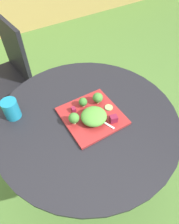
# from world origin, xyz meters

# --- Properties ---
(ground_plane) EXTENTS (12.00, 12.00, 0.00)m
(ground_plane) POSITION_xyz_m (0.00, 0.00, 0.00)
(ground_plane) COLOR #4C7533
(patio_table) EXTENTS (0.97, 0.97, 0.71)m
(patio_table) POSITION_xyz_m (0.00, 0.00, 0.48)
(patio_table) COLOR black
(patio_table) RESTS_ON ground_plane
(patio_chair) EXTENTS (0.49, 0.49, 0.90)m
(patio_chair) POSITION_xyz_m (-0.23, 0.89, 0.53)
(patio_chair) COLOR black
(patio_chair) RESTS_ON ground_plane
(salad_plate) EXTENTS (0.29, 0.29, 0.01)m
(salad_plate) POSITION_xyz_m (0.02, -0.01, 0.72)
(salad_plate) COLOR maroon
(salad_plate) RESTS_ON patio_table
(drinking_glass) EXTENTS (0.08, 0.08, 0.11)m
(drinking_glass) POSITION_xyz_m (-0.32, 0.21, 0.76)
(drinking_glass) COLOR teal
(drinking_glass) RESTS_ON patio_table
(fork) EXTENTS (0.07, 0.15, 0.00)m
(fork) POSITION_xyz_m (0.04, -0.06, 0.73)
(fork) COLOR silver
(fork) RESTS_ON salad_plate
(lettuce_mound) EXTENTS (0.13, 0.13, 0.06)m
(lettuce_mound) POSITION_xyz_m (0.01, -0.04, 0.75)
(lettuce_mound) COLOR #519338
(lettuce_mound) RESTS_ON salad_plate
(broccoli_floret_0) EXTENTS (0.05, 0.05, 0.07)m
(broccoli_floret_0) POSITION_xyz_m (-0.08, -0.01, 0.76)
(broccoli_floret_0) COLOR #99B770
(broccoli_floret_0) RESTS_ON salad_plate
(broccoli_floret_1) EXTENTS (0.05, 0.05, 0.05)m
(broccoli_floret_1) POSITION_xyz_m (0.02, 0.07, 0.76)
(broccoli_floret_1) COLOR #99B770
(broccoli_floret_1) RESTS_ON salad_plate
(broccoli_floret_2) EXTENTS (0.06, 0.06, 0.06)m
(broccoli_floret_2) POSITION_xyz_m (0.10, 0.05, 0.76)
(broccoli_floret_2) COLOR #99B770
(broccoli_floret_2) RESTS_ON salad_plate
(cucumber_slice_0) EXTENTS (0.04, 0.04, 0.01)m
(cucumber_slice_0) POSITION_xyz_m (0.13, -0.02, 0.73)
(cucumber_slice_0) COLOR #8EB766
(cucumber_slice_0) RESTS_ON salad_plate
(beet_chunk_0) EXTENTS (0.04, 0.04, 0.04)m
(beet_chunk_0) POSITION_xyz_m (0.09, -0.10, 0.74)
(beet_chunk_0) COLOR maroon
(beet_chunk_0) RESTS_ON salad_plate
(beet_chunk_1) EXTENTS (0.02, 0.03, 0.03)m
(beet_chunk_1) POSITION_xyz_m (-0.05, 0.06, 0.74)
(beet_chunk_1) COLOR maroon
(beet_chunk_1) RESTS_ON salad_plate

